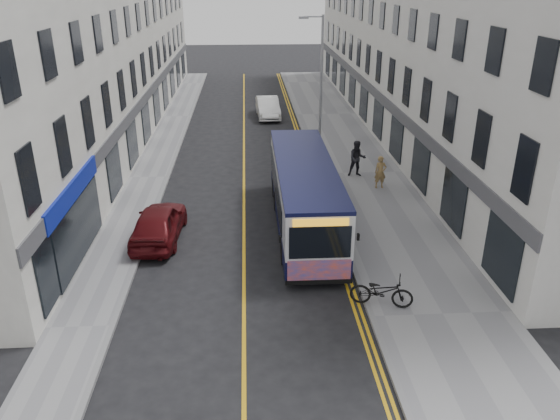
{
  "coord_description": "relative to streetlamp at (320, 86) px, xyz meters",
  "views": [
    {
      "loc": [
        0.26,
        -15.3,
        9.97
      ],
      "look_at": [
        1.42,
        3.84,
        1.6
      ],
      "focal_mm": 35.0,
      "sensor_mm": 36.0,
      "label": 1
    }
  ],
  "objects": [
    {
      "name": "ground",
      "position": [
        -4.17,
        -14.0,
        -4.38
      ],
      "size": [
        140.0,
        140.0,
        0.0
      ],
      "primitive_type": "plane",
      "color": "black",
      "rests_on": "ground"
    },
    {
      "name": "pavement_east",
      "position": [
        2.08,
        -2.0,
        -4.32
      ],
      "size": [
        4.5,
        64.0,
        0.12
      ],
      "primitive_type": "cube",
      "color": "gray",
      "rests_on": "ground"
    },
    {
      "name": "pavement_west",
      "position": [
        -9.17,
        -2.0,
        -4.32
      ],
      "size": [
        2.0,
        64.0,
        0.12
      ],
      "primitive_type": "cube",
      "color": "gray",
      "rests_on": "ground"
    },
    {
      "name": "kerb_east",
      "position": [
        -0.17,
        -2.0,
        -4.32
      ],
      "size": [
        0.18,
        64.0,
        0.13
      ],
      "primitive_type": "cube",
      "color": "slate",
      "rests_on": "ground"
    },
    {
      "name": "kerb_west",
      "position": [
        -8.17,
        -2.0,
        -4.32
      ],
      "size": [
        0.18,
        64.0,
        0.13
      ],
      "primitive_type": "cube",
      "color": "slate",
      "rests_on": "ground"
    },
    {
      "name": "road_centre_line",
      "position": [
        -4.17,
        -2.0,
        -4.38
      ],
      "size": [
        0.12,
        64.0,
        0.01
      ],
      "primitive_type": "cube",
      "color": "gold",
      "rests_on": "ground"
    },
    {
      "name": "road_dbl_yellow_inner",
      "position": [
        -0.62,
        -2.0,
        -4.38
      ],
      "size": [
        0.1,
        64.0,
        0.01
      ],
      "primitive_type": "cube",
      "color": "gold",
      "rests_on": "ground"
    },
    {
      "name": "road_dbl_yellow_outer",
      "position": [
        -0.42,
        -2.0,
        -4.38
      ],
      "size": [
        0.1,
        64.0,
        0.01
      ],
      "primitive_type": "cube",
      "color": "gold",
      "rests_on": "ground"
    },
    {
      "name": "terrace_east",
      "position": [
        7.33,
        7.0,
        2.12
      ],
      "size": [
        6.0,
        46.0,
        13.0
      ],
      "primitive_type": "cube",
      "color": "silver",
      "rests_on": "ground"
    },
    {
      "name": "terrace_west",
      "position": [
        -13.17,
        7.0,
        2.12
      ],
      "size": [
        6.0,
        46.0,
        13.0
      ],
      "primitive_type": "cube",
      "color": "silver",
      "rests_on": "ground"
    },
    {
      "name": "streetlamp",
      "position": [
        0.0,
        0.0,
        0.0
      ],
      "size": [
        1.32,
        0.18,
        8.0
      ],
      "color": "gray",
      "rests_on": "ground"
    },
    {
      "name": "city_bus",
      "position": [
        -1.63,
        -8.47,
        -2.78
      ],
      "size": [
        2.36,
        10.07,
        2.92
      ],
      "color": "black",
      "rests_on": "ground"
    },
    {
      "name": "bicycle",
      "position": [
        0.23,
        -14.63,
        -3.73
      ],
      "size": [
        2.12,
        1.21,
        1.05
      ],
      "primitive_type": "imported",
      "rotation": [
        0.0,
        0.0,
        1.3
      ],
      "color": "black",
      "rests_on": "pavement_east"
    },
    {
      "name": "pedestrian_near",
      "position": [
        2.58,
        -4.26,
        -3.45
      ],
      "size": [
        0.61,
        0.42,
        1.62
      ],
      "primitive_type": "imported",
      "rotation": [
        0.0,
        0.0,
        0.05
      ],
      "color": "olive",
      "rests_on": "pavement_east"
    },
    {
      "name": "pedestrian_far",
      "position": [
        1.76,
        -2.49,
        -3.32
      ],
      "size": [
        0.92,
        0.72,
        1.89
      ],
      "primitive_type": "imported",
      "rotation": [
        0.0,
        0.0,
        -0.01
      ],
      "color": "black",
      "rests_on": "pavement_east"
    },
    {
      "name": "car_white",
      "position": [
        -2.37,
        10.96,
        -3.65
      ],
      "size": [
        1.78,
        4.53,
        1.47
      ],
      "primitive_type": "imported",
      "rotation": [
        0.0,
        0.0,
        0.05
      ],
      "color": "white",
      "rests_on": "ground"
    },
    {
      "name": "car_maroon",
      "position": [
        -7.57,
        -9.2,
        -3.64
      ],
      "size": [
        2.01,
        4.47,
        1.49
      ],
      "primitive_type": "imported",
      "rotation": [
        0.0,
        0.0,
        3.08
      ],
      "color": "#550E12",
      "rests_on": "ground"
    }
  ]
}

